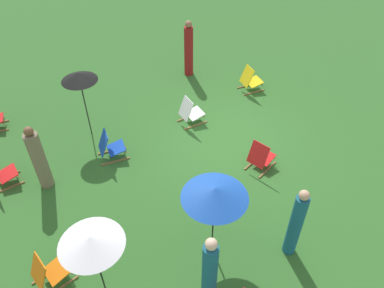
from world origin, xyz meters
TOP-DOWN VIEW (x-y plane):
  - ground_plane at (0.00, 0.00)m, footprint 40.00×40.00m
  - deckchair_0 at (-1.21, -0.08)m, footprint 0.66×0.86m
  - deckchair_1 at (1.17, 2.97)m, footprint 0.61×0.84m
  - deckchair_2 at (1.73, -2.11)m, footprint 0.59×0.82m
  - deckchair_6 at (1.69, 5.58)m, footprint 0.50×0.77m
  - deckchair_7 at (1.31, 0.43)m, footprint 0.51×0.78m
  - deckchair_8 at (-1.51, 5.37)m, footprint 0.58×0.82m
  - umbrella_0 at (-2.20, 4.55)m, footprint 1.13×1.13m
  - umbrella_1 at (-2.52, 2.30)m, footprint 1.26×1.26m
  - umbrella_2 at (2.35, 3.07)m, footprint 0.92×0.92m
  - person_0 at (-3.39, 2.98)m, footprint 0.28×0.28m
  - person_1 at (1.12, 4.69)m, footprint 0.47×0.47m
  - person_2 at (-3.42, 0.97)m, footprint 0.37×0.37m
  - person_3 at (3.64, -0.96)m, footprint 0.42×0.42m

SIDE VIEW (x-z plane):
  - ground_plane at x=0.00m, z-range 0.00..0.00m
  - deckchair_0 at x=-1.21m, z-range -0.05..0.79m
  - deckchair_1 at x=1.17m, z-range -0.05..0.79m
  - deckchair_2 at x=1.73m, z-range -0.05..0.79m
  - deckchair_6 at x=1.69m, z-range -0.05..0.79m
  - deckchair_7 at x=1.31m, z-range -0.05..0.79m
  - deckchair_8 at x=-1.51m, z-range -0.05..0.79m
  - person_1 at x=1.12m, z-range -0.05..1.73m
  - person_2 at x=-3.42m, z-range -0.04..1.80m
  - person_0 at x=-3.39m, z-range -0.04..1.84m
  - person_3 at x=3.64m, z-range -0.04..1.87m
  - umbrella_0 at x=-2.20m, z-range 0.75..2.48m
  - umbrella_1 at x=-2.52m, z-range 0.80..2.66m
  - umbrella_2 at x=2.35m, z-range 0.87..2.86m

